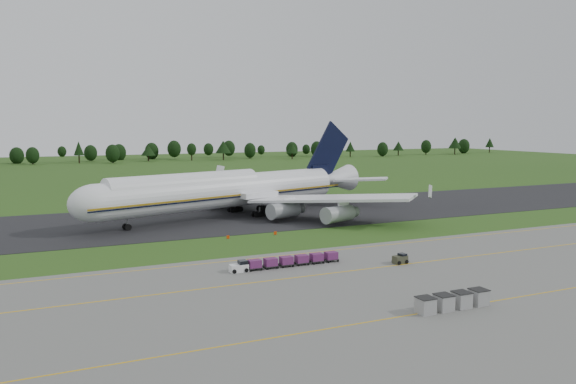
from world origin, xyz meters
name	(u,v)px	position (x,y,z in m)	size (l,w,h in m)	color
ground	(281,241)	(0.00, 0.00, 0.00)	(600.00, 600.00, 0.00)	#294E17
apron	(398,296)	(0.00, -34.00, 0.03)	(300.00, 52.00, 0.06)	slate
taxiway	(230,217)	(0.00, 28.00, 0.04)	(300.00, 40.00, 0.08)	black
apron_markings	(366,281)	(0.00, -26.98, 0.06)	(300.00, 30.20, 0.01)	#E2A90D
tree_line	(138,151)	(11.71, 220.71, 6.08)	(529.60, 21.75, 11.59)	black
aircraft	(230,190)	(0.16, 28.29, 5.92)	(73.31, 68.53, 20.71)	white
baggage_train	(284,261)	(-6.60, -16.27, 0.83)	(16.29, 1.48, 1.42)	white
utility_cart	(400,260)	(9.29, -21.29, 0.60)	(2.14, 1.43, 1.11)	#383A29
uld_row	(453,301)	(2.67, -40.25, 0.94)	(8.98, 1.78, 1.76)	gray
edge_markers	(252,235)	(-3.19, 5.82, 0.27)	(9.46, 0.30, 0.60)	red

